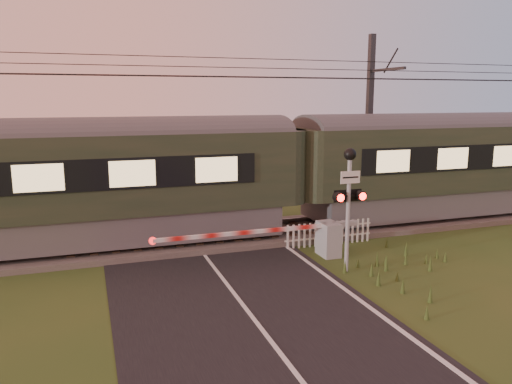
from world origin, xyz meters
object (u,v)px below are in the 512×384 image
object	(u,v)px
train	(293,171)
crossing_signal	(349,188)
picket_fence	(329,233)
boom_gate	(320,238)
catenary_mast	(370,122)

from	to	relation	value
train	crossing_signal	bearing A→B (deg)	-92.26
picket_fence	train	bearing A→B (deg)	105.29
train	crossing_signal	size ratio (longest dim) A/B	12.05
train	crossing_signal	distance (m)	4.33
boom_gate	crossing_signal	size ratio (longest dim) A/B	1.84
boom_gate	picket_fence	size ratio (longest dim) A/B	2.05
boom_gate	crossing_signal	world-z (taller)	crossing_signal
boom_gate	train	bearing A→B (deg)	84.13
boom_gate	picket_fence	distance (m)	1.29
train	catenary_mast	bearing A→B (deg)	26.74
picket_fence	boom_gate	bearing A→B (deg)	-129.51
train	catenary_mast	distance (m)	5.21
train	catenary_mast	xyz separation A→B (m)	(4.43, 2.23, 1.59)
train	picket_fence	bearing A→B (deg)	-74.71
crossing_signal	catenary_mast	world-z (taller)	catenary_mast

